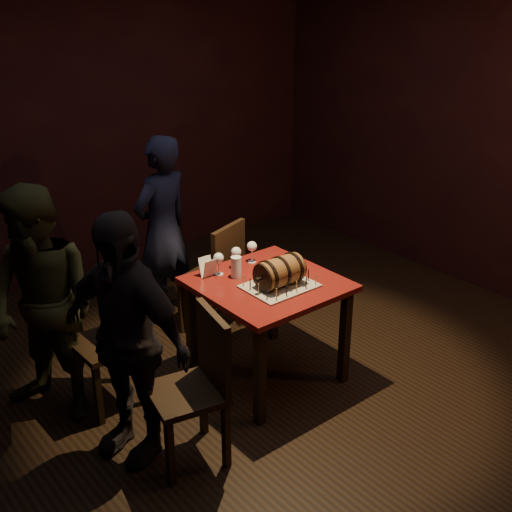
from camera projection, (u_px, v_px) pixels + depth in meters
The scene contains 16 objects.
room_shell at pixel (266, 191), 4.01m from camera, with size 5.04×5.04×2.80m.
pub_table at pixel (268, 296), 4.35m from camera, with size 0.90×0.90×0.75m.
cake_board at pixel (280, 286), 4.23m from camera, with size 0.45×0.35×0.01m, color #9F9280.
barrel_cake at pixel (280, 272), 4.19m from camera, with size 0.36×0.21×0.21m.
birthday_candles at pixel (280, 280), 4.21m from camera, with size 0.40×0.30×0.09m.
wine_glass_left at pixel (219, 259), 4.36m from camera, with size 0.07×0.07×0.16m.
wine_glass_mid at pixel (236, 253), 4.46m from camera, with size 0.07×0.07×0.16m.
wine_glass_right at pixel (252, 247), 4.56m from camera, with size 0.07×0.07×0.16m.
pint_of_ale at pixel (236, 268), 4.34m from camera, with size 0.07×0.07×0.15m.
menu_card at pixel (208, 268), 4.36m from camera, with size 0.10×0.05×0.13m, color white, non-canonical shape.
chair_back at pixel (218, 273), 4.98m from camera, with size 0.51×0.51×0.93m.
chair_left_rear at pixel (116, 330), 4.17m from camera, with size 0.41×0.41×0.93m.
chair_left_front at pixel (199, 379), 3.65m from camera, with size 0.47×0.47×0.93m.
person_back at pixel (163, 229), 5.17m from camera, with size 0.56×0.37×1.53m, color black.
person_left_rear at pixel (43, 308), 3.92m from camera, with size 0.75×0.58×1.54m, color #34361B.
person_left_front at pixel (125, 339), 3.60m from camera, with size 0.89×0.37×1.53m, color black.
Camera 1 is at (-2.48, -2.94, 2.62)m, focal length 45.00 mm.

